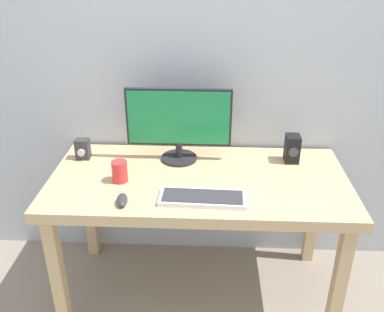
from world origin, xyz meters
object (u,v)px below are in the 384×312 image
mouse (122,200)px  speaker_right (292,149)px  coffee_mug (120,171)px  monitor (179,122)px  audio_controller (83,149)px  desk (199,191)px  keyboard_primary (202,198)px

mouse → speaker_right: size_ratio=0.71×
coffee_mug → mouse: bearing=-76.4°
monitor → mouse: bearing=-116.1°
monitor → mouse: (-0.23, -0.46, -0.20)m
mouse → monitor: bearing=55.2°
monitor → coffee_mug: (-0.28, -0.26, -0.16)m
mouse → audio_controller: bearing=115.6°
desk → speaker_right: 0.56m
audio_controller → monitor: bearing=2.3°
desk → speaker_right: speaker_right is taller
keyboard_primary → desk: bearing=96.4°
keyboard_primary → mouse: 0.37m
speaker_right → coffee_mug: 0.93m
monitor → audio_controller: size_ratio=4.92×
mouse → speaker_right: (0.84, 0.46, 0.06)m
monitor → speaker_right: monitor is taller
speaker_right → coffee_mug: size_ratio=1.40×
keyboard_primary → audio_controller: 0.78m
monitor → audio_controller: 0.56m
audio_controller → coffee_mug: size_ratio=1.05×
coffee_mug → monitor: bearing=43.3°
monitor → speaker_right: 0.63m
speaker_right → audio_controller: 1.15m
desk → mouse: mouse is taller
mouse → coffee_mug: bearing=94.9°
audio_controller → coffee_mug: (0.25, -0.24, -0.00)m
audio_controller → coffee_mug: 0.35m
monitor → coffee_mug: size_ratio=5.19×
desk → mouse: 0.44m
mouse → audio_controller: (-0.30, 0.44, 0.04)m
audio_controller → desk: bearing=-15.9°
audio_controller → coffee_mug: audio_controller is taller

